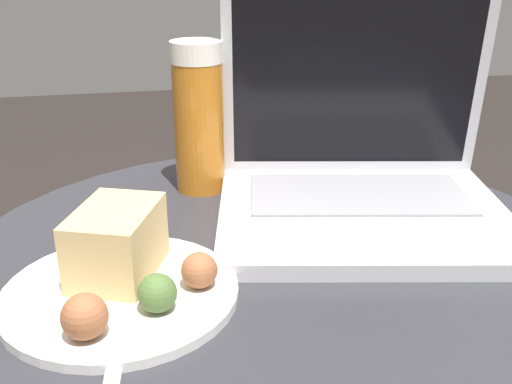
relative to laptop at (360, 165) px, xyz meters
The scene contains 5 objects.
table 0.25m from the laptop, 138.76° to the right, with size 0.68×0.68×0.50m.
laptop is the anchor object (origin of this frame).
beer_glass 0.21m from the laptop, 149.60° to the left, with size 0.06×0.06×0.19m.
snack_plate 0.31m from the laptop, 153.52° to the right, with size 0.21×0.21×0.07m.
fork 0.34m from the laptop, 145.25° to the right, with size 0.04×0.19×0.00m.
Camera 1 is at (-0.13, -0.51, 0.79)m, focal length 42.00 mm.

